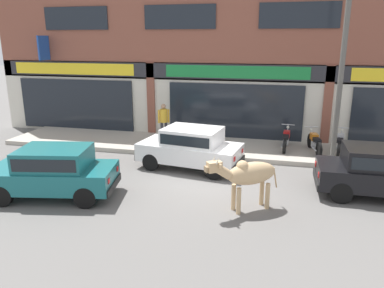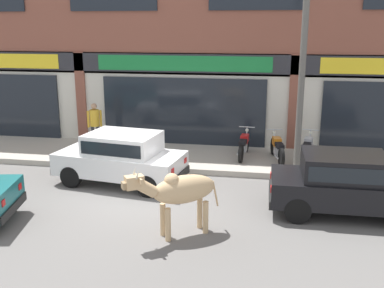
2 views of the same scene
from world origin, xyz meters
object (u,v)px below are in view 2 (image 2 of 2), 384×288
object	(u,v)px
motorcycle_0	(244,145)
pedestrian	(95,121)
car_3	(121,156)
cow	(180,191)
car_1	(346,181)
motorcycle_2	(307,148)
utility_pole	(302,68)
motorcycle_1	(277,148)

from	to	relation	value
motorcycle_0	pedestrian	size ratio (longest dim) A/B	1.13
car_3	motorcycle_0	bearing A→B (deg)	39.37
cow	car_3	xyz separation A→B (m)	(-2.26, 2.87, -0.19)
car_1	motorcycle_2	distance (m)	3.77
motorcycle_0	utility_pole	size ratio (longest dim) A/B	0.30
car_1	motorcycle_1	xyz separation A→B (m)	(-1.54, 3.56, -0.25)
motorcycle_0	motorcycle_2	distance (m)	2.00
motorcycle_2	utility_pole	world-z (taller)	utility_pole
car_1	motorcycle_1	bearing A→B (deg)	113.39
cow	motorcycle_2	world-z (taller)	cow
car_3	motorcycle_2	xyz separation A→B (m)	(5.24, 2.61, -0.25)
cow	motorcycle_0	world-z (taller)	cow
motorcycle_1	pedestrian	bearing A→B (deg)	177.84
car_3	motorcycle_0	size ratio (longest dim) A/B	2.08
car_1	utility_pole	xyz separation A→B (m)	(-0.99, 2.47, 2.38)
pedestrian	motorcycle_2	bearing A→B (deg)	-0.63
motorcycle_0	utility_pole	bearing A→B (deg)	-38.67
cow	car_1	size ratio (longest dim) A/B	0.51
motorcycle_1	utility_pole	world-z (taller)	utility_pole
motorcycle_1	car_3	bearing A→B (deg)	-150.27
car_3	pedestrian	world-z (taller)	pedestrian
car_1	utility_pole	world-z (taller)	utility_pole
cow	car_3	size ratio (longest dim) A/B	0.49
car_3	utility_pole	xyz separation A→B (m)	(4.85, 1.37, 2.38)
car_1	motorcycle_0	bearing A→B (deg)	124.74
car_1	motorcycle_2	world-z (taller)	car_1
motorcycle_0	pedestrian	bearing A→B (deg)	179.63
car_1	motorcycle_0	xyz separation A→B (m)	(-2.61, 3.76, -0.25)
cow	motorcycle_0	xyz separation A→B (m)	(0.98, 5.53, -0.44)
car_3	utility_pole	bearing A→B (deg)	15.73
car_1	motorcycle_1	distance (m)	3.88
motorcycle_0	motorcycle_1	size ratio (longest dim) A/B	1.01
car_3	motorcycle_1	bearing A→B (deg)	29.73
pedestrian	utility_pole	bearing A→B (deg)	-11.18
motorcycle_1	utility_pole	distance (m)	2.90
utility_pole	car_1	bearing A→B (deg)	-68.08
motorcycle_0	motorcycle_2	world-z (taller)	same
pedestrian	utility_pole	distance (m)	7.12
motorcycle_0	motorcycle_2	size ratio (longest dim) A/B	1.01
motorcycle_0	car_1	bearing A→B (deg)	-55.26
motorcycle_0	motorcycle_1	xyz separation A→B (m)	(1.07, -0.20, 0.00)
car_1	utility_pole	size ratio (longest dim) A/B	0.60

